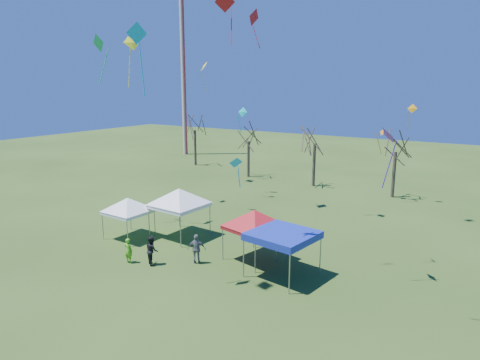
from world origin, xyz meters
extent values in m
plane|color=#2A4315|center=(0.00, 0.00, 0.00)|extent=(140.00, 140.00, 0.00)
cylinder|color=silver|center=(-28.00, 34.00, 12.50)|extent=(0.70, 0.70, 25.00)
cylinder|color=#3D2D21|center=(-20.85, 27.38, 2.39)|extent=(0.32, 0.32, 4.78)
cylinder|color=#3D2D21|center=(-10.77, 24.65, 2.14)|extent=(0.32, 0.32, 4.28)
cylinder|color=#3D2D21|center=(-2.37, 24.38, 2.32)|extent=(0.32, 0.32, 4.64)
cylinder|color=#3D2D21|center=(6.03, 24.04, 2.24)|extent=(0.32, 0.32, 4.49)
cylinder|color=gray|center=(-8.63, 1.03, 0.91)|extent=(0.05, 0.05, 1.83)
cylinder|color=gray|center=(-8.53, 3.59, 0.91)|extent=(0.05, 0.05, 1.83)
cylinder|color=gray|center=(-6.08, 0.94, 0.91)|extent=(0.05, 0.05, 1.83)
cylinder|color=gray|center=(-5.98, 3.49, 0.91)|extent=(0.05, 0.05, 1.83)
cube|color=white|center=(-7.31, 2.26, 1.94)|extent=(2.84, 2.84, 0.22)
pyramid|color=white|center=(-7.31, 2.26, 2.96)|extent=(3.87, 3.87, 0.91)
cylinder|color=gray|center=(-6.03, 2.97, 1.10)|extent=(0.07, 0.07, 2.20)
cylinder|color=gray|center=(-5.83, 6.05, 1.10)|extent=(0.07, 0.07, 2.20)
cylinder|color=gray|center=(-2.96, 2.76, 1.10)|extent=(0.07, 0.07, 2.20)
cylinder|color=gray|center=(-2.75, 5.84, 1.10)|extent=(0.07, 0.07, 2.20)
cube|color=white|center=(-4.39, 4.41, 2.34)|extent=(3.52, 3.52, 0.26)
pyramid|color=white|center=(-4.39, 4.41, 3.57)|extent=(4.66, 4.66, 1.10)
cylinder|color=gray|center=(0.59, 2.59, 1.00)|extent=(0.06, 0.06, 2.00)
cylinder|color=gray|center=(1.24, 5.32, 1.00)|extent=(0.06, 0.06, 2.00)
cylinder|color=gray|center=(3.32, 1.94, 1.00)|extent=(0.06, 0.06, 2.00)
cylinder|color=gray|center=(3.97, 4.66, 1.00)|extent=(0.06, 0.06, 2.00)
cube|color=#A20F14|center=(2.28, 3.63, 2.12)|extent=(3.62, 3.62, 0.24)
pyramid|color=#A20F14|center=(2.28, 3.63, 3.24)|extent=(4.13, 4.13, 1.00)
cylinder|color=gray|center=(3.03, 1.11, 1.12)|extent=(0.07, 0.07, 2.24)
cylinder|color=gray|center=(3.51, 4.21, 1.12)|extent=(0.07, 0.07, 2.24)
cylinder|color=gray|center=(6.13, 0.64, 1.12)|extent=(0.07, 0.07, 2.24)
cylinder|color=gray|center=(6.60, 3.73, 1.12)|extent=(0.07, 0.07, 2.24)
cube|color=#0E2096|center=(4.82, 2.42, 2.37)|extent=(3.82, 3.82, 0.27)
cube|color=#0E2096|center=(4.82, 2.42, 2.57)|extent=(3.82, 3.82, 0.13)
imported|color=black|center=(-2.65, -0.32, 0.90)|extent=(1.10, 1.05, 1.80)
imported|color=#5CBC1E|center=(-4.03, -0.91, 0.79)|extent=(0.58, 0.38, 1.58)
imported|color=slate|center=(-0.43, 1.25, 0.93)|extent=(1.16, 0.95, 1.85)
cone|color=green|center=(-11.34, 4.13, 13.77)|extent=(1.43, 0.68, 1.35)
cube|color=green|center=(-10.87, 4.05, 12.12)|extent=(0.20, 0.98, 2.63)
cone|color=orange|center=(7.47, 22.59, 8.68)|extent=(0.87, 0.34, 0.84)
cube|color=orange|center=(7.19, 22.61, 7.63)|extent=(0.08, 0.60, 1.68)
cone|color=#0ED3BE|center=(-7.28, 17.68, 8.14)|extent=(1.02, 0.46, 0.97)
cube|color=#0ED3BE|center=(-7.63, 17.64, 6.99)|extent=(0.12, 0.73, 1.83)
cone|color=#0EADD2|center=(-0.82, -2.53, 13.18)|extent=(0.65, 1.11, 1.07)
cube|color=#0EADD2|center=(-0.75, -2.35, 11.55)|extent=(0.41, 0.19, 2.73)
cone|color=#6619B2|center=(9.63, 4.93, 8.19)|extent=(1.26, 1.31, 0.90)
cube|color=#6619B2|center=(9.82, 4.69, 6.65)|extent=(0.53, 0.43, 2.55)
cone|color=red|center=(2.44, 0.27, 14.71)|extent=(1.14, 0.96, 0.96)
cube|color=red|center=(2.72, 0.43, 13.56)|extent=(0.38, 0.60, 1.80)
cone|color=red|center=(-3.77, 13.64, 16.15)|extent=(0.64, 1.43, 1.37)
cube|color=red|center=(-3.76, 14.05, 14.74)|extent=(0.85, 0.05, 2.11)
cone|color=orange|center=(5.04, 22.54, 6.46)|extent=(0.81, 0.72, 0.66)
cube|color=orange|center=(4.73, 22.75, 5.29)|extent=(0.47, 0.68, 2.01)
cone|color=yellow|center=(-13.50, 19.82, 12.72)|extent=(1.48, 1.48, 1.13)
cube|color=yellow|center=(-13.73, 20.06, 11.26)|extent=(0.52, 0.52, 2.29)
cone|color=yellow|center=(-8.85, 4.93, 13.70)|extent=(1.04, 1.40, 1.10)
cube|color=yellow|center=(-8.90, 4.67, 11.98)|extent=(0.57, 0.16, 2.82)
cone|color=#0EB5D3|center=(0.64, 4.04, 6.00)|extent=(1.01, 1.08, 0.77)
cube|color=#0EB5D3|center=(0.76, 4.22, 5.07)|extent=(0.41, 0.31, 1.42)
camera|label=1|loc=(14.89, -18.20, 10.76)|focal=32.00mm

